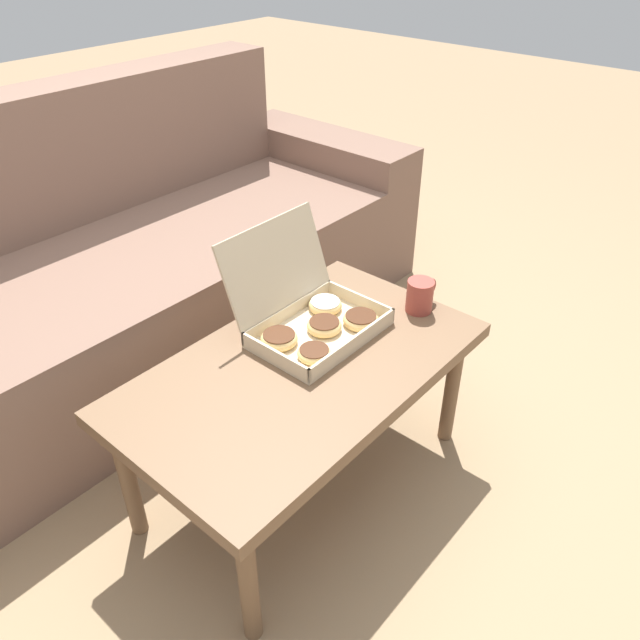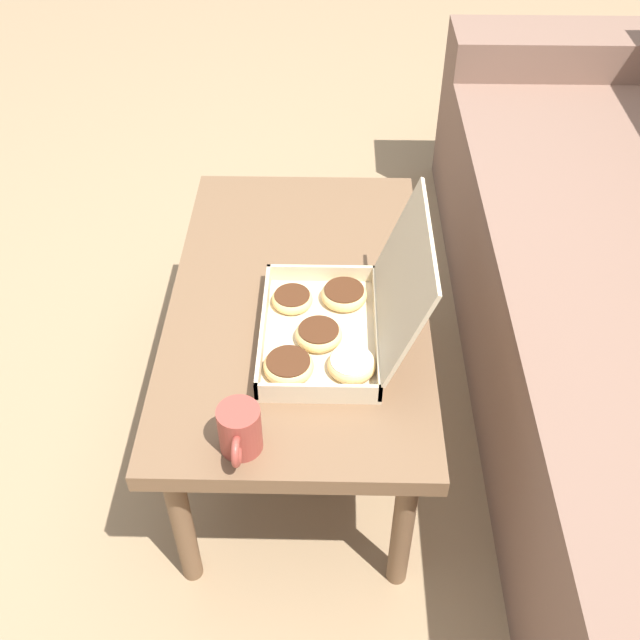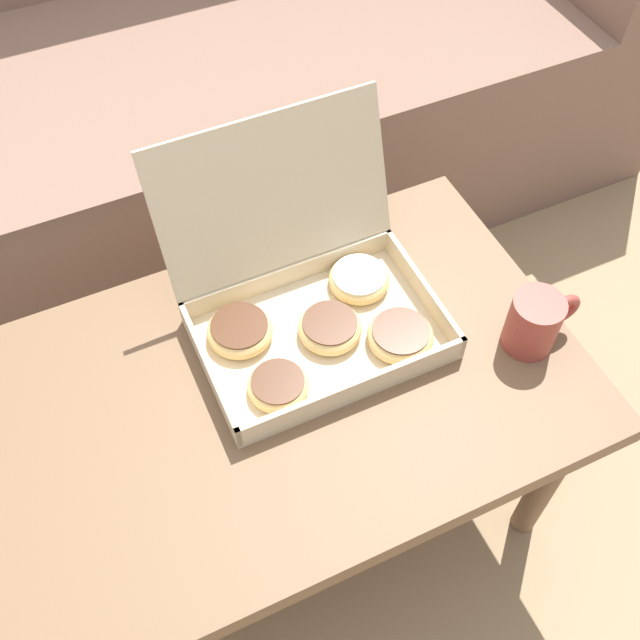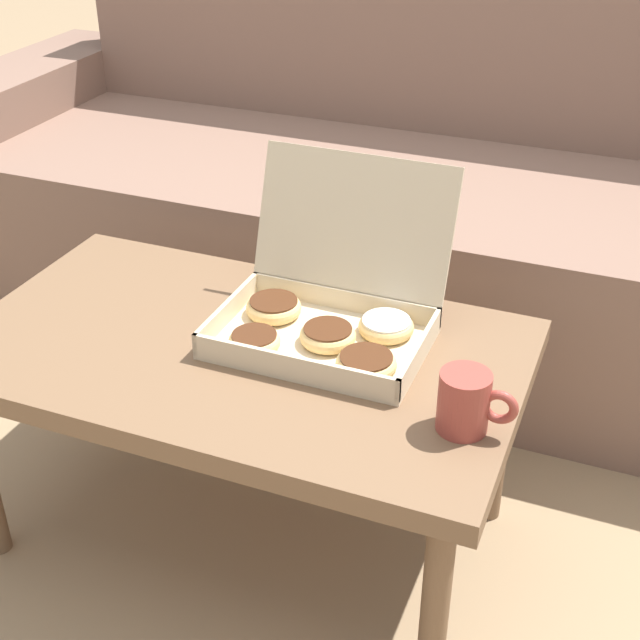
{
  "view_description": "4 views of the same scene",
  "coord_description": "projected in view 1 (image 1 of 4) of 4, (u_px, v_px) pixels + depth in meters",
  "views": [
    {
      "loc": [
        -0.93,
        -0.96,
        1.44
      ],
      "look_at": [
        0.13,
        -0.05,
        0.48
      ],
      "focal_mm": 35.0,
      "sensor_mm": 36.0,
      "label": 1
    },
    {
      "loc": [
        1.24,
        -0.03,
        1.53
      ],
      "look_at": [
        0.13,
        -0.05,
        0.48
      ],
      "focal_mm": 42.0,
      "sensor_mm": 36.0,
      "label": 2
    },
    {
      "loc": [
        -0.14,
        -0.64,
        1.38
      ],
      "look_at": [
        0.13,
        -0.05,
        0.48
      ],
      "focal_mm": 42.0,
      "sensor_mm": 36.0,
      "label": 3
    },
    {
      "loc": [
        0.61,
        -1.25,
        1.26
      ],
      "look_at": [
        0.13,
        -0.05,
        0.48
      ],
      "focal_mm": 50.0,
      "sensor_mm": 36.0,
      "label": 4
    }
  ],
  "objects": [
    {
      "name": "couch",
      "position": [
        106.0,
        284.0,
        2.19
      ],
      "size": [
        2.49,
        0.86,
        0.92
      ],
      "color": "#7A5B4C",
      "rests_on": "ground_plane"
    },
    {
      "name": "coffee_mug",
      "position": [
        420.0,
        295.0,
        1.8
      ],
      "size": [
        0.12,
        0.08,
        0.1
      ],
      "color": "#993D33",
      "rests_on": "coffee_table"
    },
    {
      "name": "ground_plane",
      "position": [
        280.0,
        462.0,
        1.91
      ],
      "size": [
        12.0,
        12.0,
        0.0
      ],
      "primitive_type": "plane",
      "color": "#937756"
    },
    {
      "name": "pastry_box",
      "position": [
        312.0,
        316.0,
        1.71
      ],
      "size": [
        0.36,
        0.33,
        0.28
      ],
      "color": "beige",
      "rests_on": "coffee_table"
    },
    {
      "name": "coffee_table",
      "position": [
        302.0,
        378.0,
        1.64
      ],
      "size": [
        0.97,
        0.56,
        0.43
      ],
      "color": "brown",
      "rests_on": "ground_plane"
    }
  ]
}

